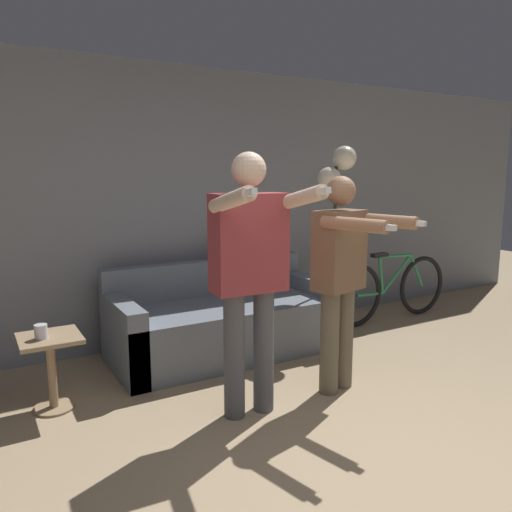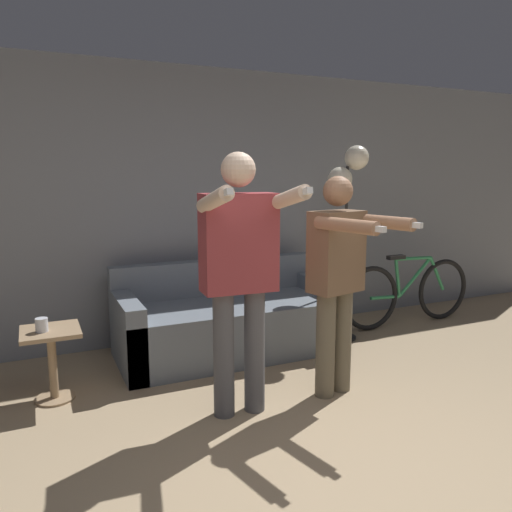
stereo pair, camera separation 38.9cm
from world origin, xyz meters
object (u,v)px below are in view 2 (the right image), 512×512
(side_table, at_px, (52,350))
(cup, at_px, (42,325))
(couch, at_px, (230,322))
(bicycle, at_px, (408,292))
(floor_lamp, at_px, (348,183))
(cat, at_px, (241,250))
(person_right, at_px, (338,273))
(person_left, at_px, (240,265))

(side_table, xyz_separation_m, cup, (-0.05, -0.03, 0.20))
(couch, bearing_deg, bicycle, -0.26)
(floor_lamp, height_order, bicycle, floor_lamp)
(side_table, bearing_deg, cat, 22.21)
(person_right, relative_size, floor_lamp, 0.85)
(couch, height_order, cup, couch)
(couch, bearing_deg, cup, -165.32)
(person_right, bearing_deg, side_table, 145.22)
(floor_lamp, bearing_deg, couch, 174.50)
(person_left, distance_m, bicycle, 2.75)
(couch, xyz_separation_m, side_table, (-1.51, -0.38, 0.09))
(side_table, height_order, cup, cup)
(person_left, relative_size, floor_lamp, 0.93)
(person_left, bearing_deg, bicycle, 28.61)
(couch, xyz_separation_m, floor_lamp, (1.16, -0.11, 1.25))
(floor_lamp, xyz_separation_m, side_table, (-2.67, -0.27, -1.16))
(cat, relative_size, cup, 4.11)
(person_right, xyz_separation_m, floor_lamp, (0.77, 1.03, 0.61))
(couch, distance_m, floor_lamp, 1.71)
(cat, xyz_separation_m, cup, (-1.82, -0.75, -0.31))
(floor_lamp, xyz_separation_m, cup, (-2.73, -0.30, -0.95))
(person_left, height_order, bicycle, person_left)
(person_right, bearing_deg, floor_lamp, 39.89)
(cat, relative_size, side_table, 0.76)
(couch, distance_m, cup, 1.64)
(person_right, distance_m, cup, 2.11)
(person_left, height_order, person_right, person_left)
(cat, bearing_deg, side_table, -157.79)
(cat, bearing_deg, bicycle, -11.00)
(cup, bearing_deg, couch, 14.68)
(couch, height_order, person_left, person_left)
(person_right, bearing_deg, cup, 146.46)
(cat, height_order, floor_lamp, floor_lamp)
(couch, height_order, floor_lamp, floor_lamp)
(person_left, height_order, cup, person_left)
(person_left, xyz_separation_m, floor_lamp, (1.53, 1.02, 0.50))
(person_left, height_order, cat, person_left)
(floor_lamp, distance_m, bicycle, 1.47)
(cup, bearing_deg, cat, 22.36)
(cat, distance_m, floor_lamp, 1.20)
(person_left, height_order, floor_lamp, floor_lamp)
(couch, relative_size, side_table, 3.82)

